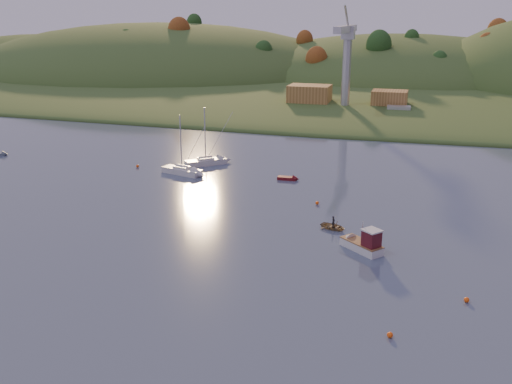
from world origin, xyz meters
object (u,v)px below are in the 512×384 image
(fishing_boat, at_px, (359,242))
(red_tender, at_px, (291,179))
(sailboat_near, at_px, (206,161))
(sailboat_far, at_px, (182,170))
(grey_dinghy, at_px, (2,154))
(canoe, at_px, (333,226))

(fishing_boat, bearing_deg, red_tender, -21.84)
(fishing_boat, distance_m, sailboat_near, 42.87)
(sailboat_near, bearing_deg, sailboat_far, -144.77)
(grey_dinghy, bearing_deg, sailboat_far, -19.70)
(canoe, height_order, red_tender, red_tender)
(sailboat_far, bearing_deg, grey_dinghy, -168.11)
(fishing_boat, distance_m, grey_dinghy, 74.33)
(fishing_boat, distance_m, canoe, 6.65)
(fishing_boat, height_order, sailboat_far, sailboat_far)
(sailboat_far, bearing_deg, canoe, -17.43)
(canoe, bearing_deg, sailboat_far, 78.42)
(sailboat_near, bearing_deg, canoe, -84.42)
(canoe, height_order, grey_dinghy, grey_dinghy)
(fishing_boat, height_order, red_tender, fishing_boat)
(fishing_boat, xyz_separation_m, sailboat_near, (-30.47, 30.16, -0.19))
(sailboat_far, distance_m, red_tender, 18.29)
(fishing_boat, bearing_deg, sailboat_far, 3.13)
(sailboat_far, xyz_separation_m, canoe, (28.23, -18.02, -0.33))
(canoe, distance_m, red_tender, 22.11)
(grey_dinghy, bearing_deg, fishing_boat, -36.58)
(fishing_boat, bearing_deg, canoe, -15.53)
(canoe, relative_size, red_tender, 0.92)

